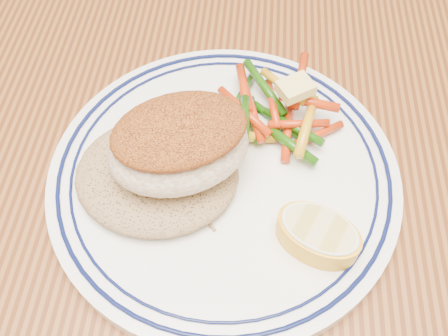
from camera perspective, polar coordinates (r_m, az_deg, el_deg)
dining_table at (r=0.47m, az=-0.89°, el=-5.87°), size 1.50×0.90×0.75m
plate at (r=0.37m, az=-0.00°, el=-0.92°), size 0.26×0.26×0.02m
rice_pilaf at (r=0.35m, az=-7.70°, el=-0.38°), size 0.12×0.10×0.02m
fish_fillet at (r=0.33m, az=-5.12°, el=2.70°), size 0.11×0.10×0.05m
vegetable_pile at (r=0.38m, az=5.60°, el=6.15°), size 0.10×0.10×0.03m
butter_pat at (r=0.37m, az=8.17°, el=9.05°), size 0.03×0.03×0.01m
lemon_wedge at (r=0.33m, az=10.68°, el=-7.45°), size 0.07×0.07×0.02m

